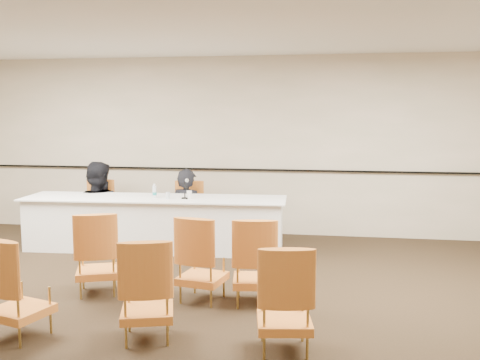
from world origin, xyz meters
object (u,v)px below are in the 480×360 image
Objects in this scene: panel_table at (155,223)px; water_bottle at (154,191)px; panelist_main_chair at (187,212)px; aud_chair_back_mid at (147,288)px; microphone at (185,189)px; coffee_cup at (189,195)px; panelist_main at (187,220)px; panelist_second at (97,217)px; panelist_second_chair at (97,210)px; drinking_glass at (168,196)px; aud_chair_front_right at (255,260)px; aud_chair_front_left at (97,252)px; aud_chair_front_mid at (202,258)px; aud_chair_back_right at (284,297)px; aud_chair_back_left at (19,287)px.

water_bottle is at bearing -0.97° from panel_table.
panelist_main_chair is 1.00× the size of aud_chair_back_mid.
microphone reaches higher than coffee_cup.
aud_chair_back_mid is (0.62, -3.75, 0.13)m from panelist_main.
water_bottle is at bearing 90.54° from aud_chair_back_mid.
microphone is (1.65, -0.58, 0.58)m from panelist_second.
panelist_main is at bearing 99.73° from microphone.
panelist_second_chair reaches higher than drinking_glass.
panelist_main reaches higher than drinking_glass.
microphone is (0.15, -0.66, 0.46)m from panelist_main_chair.
panel_table is 4.16× the size of panelist_second_chair.
drinking_glass is 2.54m from aud_chair_front_right.
aud_chair_front_left is 1.00× the size of aud_chair_front_mid.
aud_chair_front_right is (2.96, -2.59, 0.12)m from panelist_second.
panelist_second is at bearing 131.25° from aud_chair_front_right.
aud_chair_front_left and aud_chair_front_mid have the same top height.
panelist_main is 13.75× the size of coffee_cup.
aud_chair_back_mid is at bearing 169.36° from aud_chair_back_right.
panelist_main_chair and aud_chair_back_mid have the same top height.
coffee_cup is 0.13× the size of aud_chair_front_mid.
panelist_main reaches higher than aud_chair_front_left.
aud_chair_front_mid is 1.00× the size of aud_chair_back_mid.
aud_chair_front_left is (1.15, -2.56, 0.00)m from panelist_second_chair.
water_bottle is 0.22× the size of aud_chair_front_mid.
aud_chair_front_left is (-0.50, -1.98, -0.46)m from microphone.
water_bottle is 3.32m from aud_chair_back_mid.
panel_table is at bearing 103.43° from aud_chair_back_left.
aud_chair_front_right and aud_chair_back_right have the same top height.
aud_chair_front_mid is 1.00× the size of aud_chair_back_left.
drinking_glass is at bearing 86.92° from aud_chair_back_mid.
water_bottle is 2.08× the size of drinking_glass.
panelist_second_chair is 1.34m from water_bottle.
panelist_main is 1.75× the size of panelist_main_chair.
panelist_main is 1.75× the size of aud_chair_back_mid.
aud_chair_front_left is at bearing -97.31° from drinking_glass.
panelist_main is at bearing 56.89° from panel_table.
drinking_glass is 0.11× the size of aud_chair_back_right.
aud_chair_front_left reaches higher than coffee_cup.
drinking_glass is 0.11× the size of aud_chair_front_right.
water_bottle is at bearing 150.48° from panelist_second.
aud_chair_back_left is at bearing -78.82° from panelist_second_chair.
panel_table is 2.75m from aud_chair_front_right.
panelist_main_chair is 0.81m from water_bottle.
panelist_second is 3.94m from aud_chair_back_left.
panelist_second_chair is (-1.50, -0.08, 0.00)m from panelist_main_chair.
panelist_second is at bearing 123.35° from aud_chair_back_right.
panelist_second_chair is at bearing 123.35° from aud_chair_back_right.
panelist_second_chair is 5.01m from aud_chair_back_right.
panelist_second_chair is (0.00, 0.00, 0.12)m from panelist_second.
coffee_cup reaches higher than drinking_glass.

